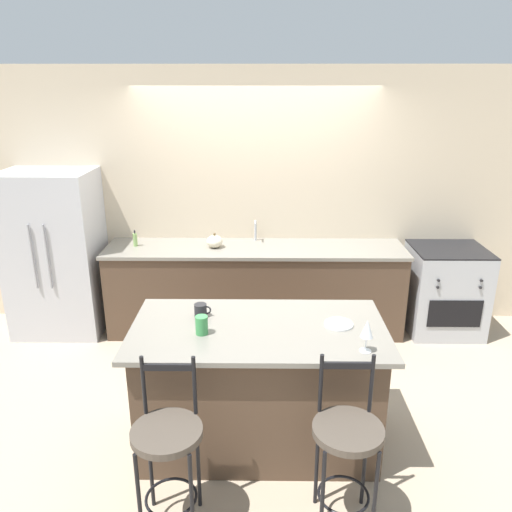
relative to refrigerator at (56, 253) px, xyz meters
The scene contains 15 objects.
ground_plane 2.27m from the refrigerator, ahead, with size 18.00×18.00×0.00m, color tan.
wall_back 2.16m from the refrigerator, ahead, with size 6.00×0.07×2.70m.
back_counter 2.10m from the refrigerator, ahead, with size 3.08×0.71×0.93m.
sink_faucet 2.09m from the refrigerator, ahead, with size 0.02×0.13×0.22m.
kitchen_island 2.80m from the refrigerator, 40.38° to the right, with size 1.76×0.93×0.94m.
refrigerator is the anchor object (origin of this frame).
oven_range 4.09m from the refrigerator, ahead, with size 0.74×0.69×0.92m.
bar_stool_near 3.02m from the refrigerator, 57.82° to the right, with size 0.41×0.41×1.07m.
bar_stool_far 3.65m from the refrigerator, 43.78° to the right, with size 0.41×0.41×1.07m.
dinner_plate 3.20m from the refrigerator, 33.37° to the right, with size 0.20×0.20×0.02m.
wine_glass 3.50m from the refrigerator, 37.20° to the right, with size 0.08×0.08×0.21m.
coffee_mug 2.36m from the refrigerator, 43.82° to the right, with size 0.12×0.09×0.09m.
tumbler_cup 2.57m from the refrigerator, 47.48° to the right, with size 0.08×0.08×0.13m.
pumpkin_decoration 1.66m from the refrigerator, ahead, with size 0.16×0.16×0.15m.
soap_bottle 0.84m from the refrigerator, ahead, with size 0.04×0.04×0.17m.
Camera 1 is at (0.06, -4.50, 2.52)m, focal length 35.00 mm.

